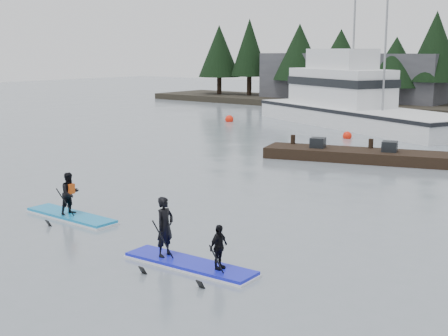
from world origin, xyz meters
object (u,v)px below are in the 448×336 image
Objects in this scene: floating_dock at (433,160)px; paddleboard_solo at (70,204)px; paddleboard_duo at (187,247)px; fishing_boat_large at (354,115)px.

paddleboard_solo is (-5.85, -16.47, 0.21)m from floating_dock.
paddleboard_duo reaches higher than floating_dock.
floating_dock is at bearing 70.77° from paddleboard_solo.
fishing_boat_large is 1.17× the size of floating_dock.
floating_dock is at bearing 87.62° from paddleboard_duo.
floating_dock is (10.08, -11.94, -0.51)m from fishing_boat_large.
fishing_boat_large is 5.26× the size of paddleboard_solo.
paddleboard_duo is (0.14, -17.56, 0.23)m from floating_dock.
paddleboard_solo is at bearing -126.53° from floating_dock.
fishing_boat_large is at bearing 113.19° from floating_dock.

